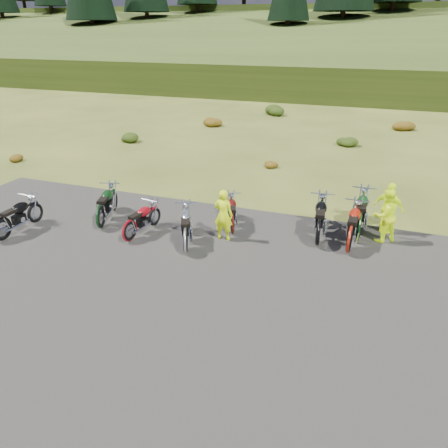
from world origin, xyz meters
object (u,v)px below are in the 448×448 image
at_px(motorcycle_0, 5,241).
at_px(motorcycle_3, 186,253).
at_px(motorcycle_7, 358,239).
at_px(person_middle, 223,216).

relative_size(motorcycle_0, motorcycle_3, 0.98).
height_order(motorcycle_7, person_middle, person_middle).
height_order(motorcycle_3, motorcycle_7, motorcycle_7).
xyz_separation_m(motorcycle_0, person_middle, (6.21, 2.36, 0.79)).
bearing_deg(motorcycle_0, motorcycle_7, -68.22).
relative_size(motorcycle_0, person_middle, 1.30).
relative_size(motorcycle_7, person_middle, 1.48).
xyz_separation_m(motorcycle_0, motorcycle_3, (5.51, 1.17, 0.00)).
bearing_deg(motorcycle_3, person_middle, -53.61).
distance_m(motorcycle_7, person_middle, 4.19).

